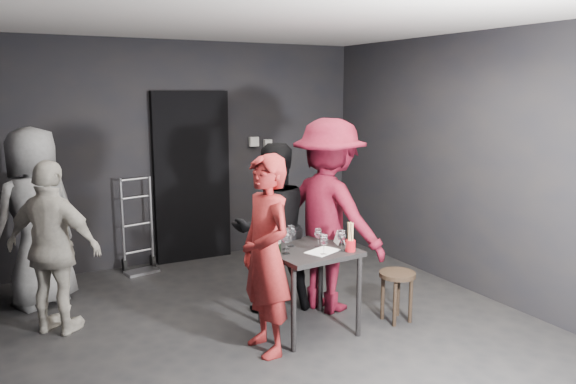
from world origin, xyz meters
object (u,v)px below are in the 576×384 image
server_red (266,247)px  bystander_cream (53,246)px  wine_bottle (277,239)px  woman_black (272,221)px  bystander_grey (35,201)px  man_maroon (329,193)px  tasting_table (308,259)px  breadstick_cup (350,237)px  hand_truck (139,254)px  stool (397,283)px

server_red → bystander_cream: (-1.47, 1.18, -0.10)m
wine_bottle → bystander_cream: bearing=150.8°
woman_black → bystander_grey: bystander_grey is taller
bystander_cream → wine_bottle: bearing=-167.6°
server_red → woman_black: woman_black is taller
bystander_grey → man_maroon: bearing=122.4°
server_red → bystander_grey: size_ratio=0.84×
tasting_table → server_red: (-0.50, -0.20, 0.23)m
man_maroon → bystander_cream: man_maroon is taller
breadstick_cup → woman_black: bearing=113.2°
hand_truck → server_red: 2.67m
man_maroon → breadstick_cup: (-0.15, -0.59, -0.27)m
server_red → bystander_cream: 1.89m
hand_truck → bystander_cream: size_ratio=0.71×
bystander_grey → tasting_table: bearing=111.4°
hand_truck → woman_black: size_ratio=0.63×
server_red → breadstick_cup: 0.78m
hand_truck → tasting_table: hand_truck is taller
woman_black → bystander_cream: bearing=-9.7°
server_red → woman_black: (0.43, 0.77, 0.00)m
stool → woman_black: 1.30m
bystander_grey → wine_bottle: 2.47m
wine_bottle → breadstick_cup: wine_bottle is taller
tasting_table → breadstick_cup: 0.43m
man_maroon → bystander_grey: bearing=40.5°
man_maroon → breadstick_cup: size_ratio=8.38×
man_maroon → breadstick_cup: man_maroon is taller
hand_truck → man_maroon: (1.37, -2.00, 0.94)m
hand_truck → bystander_grey: bearing=-163.3°
hand_truck → tasting_table: bearing=-79.5°
tasting_table → stool: (0.82, -0.22, -0.28)m
wine_bottle → server_red: bearing=-132.5°
breadstick_cup → stool: bearing=1.9°
woman_black → breadstick_cup: size_ratio=6.46×
stool → server_red: bearing=179.1°
server_red → woman_black: bearing=148.1°
server_red → bystander_cream: size_ratio=1.12×
bystander_cream → wine_bottle: (1.69, -0.94, 0.07)m
server_red → man_maroon: man_maroon is taller
server_red → bystander_cream: server_red is taller
stool → server_red: 1.42m
server_red → hand_truck: bearing=-172.7°
tasting_table → wine_bottle: bearing=172.6°
woman_black → man_maroon: 0.60m
breadstick_cup → man_maroon: bearing=75.8°
stool → bystander_grey: bystander_grey is taller
hand_truck → wine_bottle: 2.49m
wine_bottle → stool: bearing=-13.0°
bystander_cream → bystander_grey: bystander_grey is taller
tasting_table → woman_black: size_ratio=0.42×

